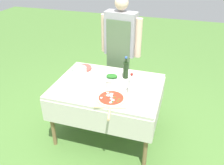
{
  "coord_description": "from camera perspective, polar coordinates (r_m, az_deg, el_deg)",
  "views": [
    {
      "loc": [
        0.77,
        -2.28,
        2.15
      ],
      "look_at": [
        0.05,
        0.0,
        0.77
      ],
      "focal_mm": 38.0,
      "sensor_mm": 36.0,
      "label": 1
    }
  ],
  "objects": [
    {
      "name": "ground_plane",
      "position": [
        3.23,
        -0.93,
        -11.73
      ],
      "size": [
        12.0,
        12.0,
        0.0
      ],
      "primitive_type": "plane",
      "color": "#517F38"
    },
    {
      "name": "plate_stack",
      "position": [
        3.18,
        -6.99,
        3.46
      ],
      "size": [
        0.23,
        0.23,
        0.02
      ],
      "color": "#DB4C42",
      "rests_on": "prep_table"
    },
    {
      "name": "sauce_jar",
      "position": [
        2.71,
        -0.76,
        -0.51
      ],
      "size": [
        0.07,
        0.07,
        0.1
      ],
      "color": "silver",
      "rests_on": "prep_table"
    },
    {
      "name": "herb_container",
      "position": [
        2.92,
        0.06,
        1.47
      ],
      "size": [
        0.18,
        0.13,
        0.06
      ],
      "rotation": [
        0.0,
        0.0,
        0.15
      ],
      "color": "silver",
      "rests_on": "prep_table"
    },
    {
      "name": "oil_bottle",
      "position": [
        2.9,
        3.33,
        3.11
      ],
      "size": [
        0.06,
        0.06,
        0.28
      ],
      "color": "black",
      "rests_on": "prep_table"
    },
    {
      "name": "water_bottle",
      "position": [
        2.59,
        4.65,
        -0.35
      ],
      "size": [
        0.07,
        0.07,
        0.24
      ],
      "color": "silver",
      "rests_on": "prep_table"
    },
    {
      "name": "mixing_tub",
      "position": [
        2.96,
        -7.83,
        2.42
      ],
      "size": [
        0.18,
        0.18,
        0.13
      ],
      "primitive_type": "cylinder",
      "color": "silver",
      "rests_on": "prep_table"
    },
    {
      "name": "person_cook",
      "position": [
        3.38,
        2.11,
        9.15
      ],
      "size": [
        0.6,
        0.24,
        1.6
      ],
      "rotation": [
        0.0,
        0.0,
        3.02
      ],
      "color": "#4C4C51",
      "rests_on": "ground"
    },
    {
      "name": "prep_table",
      "position": [
        2.84,
        -1.03,
        -1.99
      ],
      "size": [
        1.25,
        0.96,
        0.73
      ],
      "color": "beige",
      "rests_on": "ground"
    },
    {
      "name": "pizza_on_peel",
      "position": [
        2.51,
        -0.25,
        -4.01
      ],
      "size": [
        0.39,
        0.54,
        0.05
      ],
      "rotation": [
        0.0,
        0.0,
        0.23
      ],
      "color": "#D1B27F",
      "rests_on": "prep_table"
    }
  ]
}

